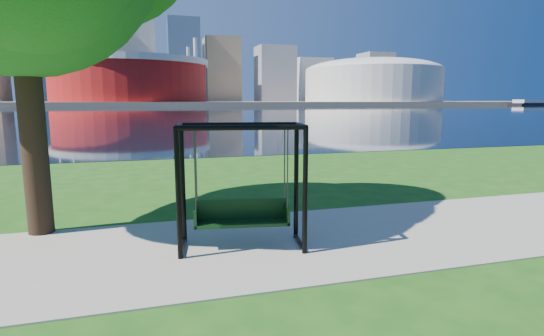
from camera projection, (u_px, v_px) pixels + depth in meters
name	position (u px, v px, depth m)	size (l,w,h in m)	color
ground	(265.00, 236.00, 8.50)	(900.00, 900.00, 0.00)	#1E5114
path	(272.00, 243.00, 8.02)	(120.00, 4.00, 0.03)	#9E937F
river	(156.00, 111.00, 105.15)	(900.00, 180.00, 0.02)	black
far_bank	(150.00, 103.00, 298.30)	(900.00, 228.00, 2.00)	#937F60
stadium	(130.00, 79.00, 226.16)	(83.00, 83.00, 32.00)	maroon
arena	(373.00, 79.00, 266.20)	(84.00, 84.00, 26.56)	beige
skyline	(141.00, 54.00, 304.31)	(392.00, 66.00, 96.50)	gray
swing	(242.00, 189.00, 7.61)	(2.36, 1.32, 2.28)	black
barge	(531.00, 103.00, 244.71)	(32.87, 14.92, 3.18)	black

